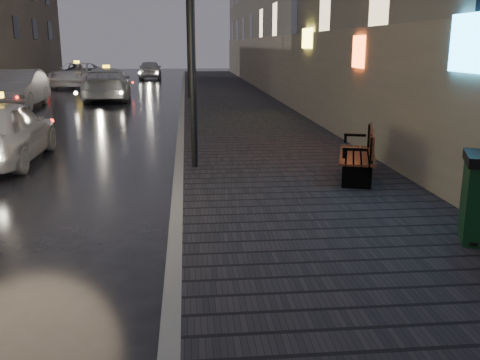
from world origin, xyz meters
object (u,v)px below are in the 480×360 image
(lamp_far, at_px, (188,30))
(taxi_far, at_px, (78,75))
(lamp_near, at_px, (191,9))
(bench, at_px, (361,154))
(taxi_mid, at_px, (107,84))
(car_left_mid, at_px, (18,89))
(car_far, at_px, (150,70))

(lamp_far, xyz_separation_m, taxi_far, (-7.47, 10.11, -2.69))
(lamp_near, relative_size, taxi_far, 0.92)
(lamp_near, xyz_separation_m, bench, (3.31, -1.41, -2.83))
(lamp_far, relative_size, taxi_mid, 0.94)
(lamp_far, distance_m, taxi_mid, 4.99)
(lamp_far, xyz_separation_m, taxi_mid, (-4.17, 0.62, -2.67))
(lamp_far, height_order, car_left_mid, lamp_far)
(lamp_near, xyz_separation_m, taxi_mid, (-4.17, 16.62, -2.67))
(car_left_mid, relative_size, taxi_far, 0.88)
(car_left_mid, bearing_deg, taxi_far, 87.12)
(bench, relative_size, car_left_mid, 0.41)
(lamp_near, distance_m, car_left_mid, 15.88)
(taxi_mid, xyz_separation_m, taxi_far, (-3.29, 9.49, -0.02))
(lamp_near, relative_size, car_left_mid, 1.04)
(bench, distance_m, car_left_mid, 18.64)
(taxi_far, distance_m, car_far, 8.97)
(lamp_far, bearing_deg, bench, -79.23)
(taxi_mid, relative_size, taxi_far, 0.98)
(lamp_near, distance_m, car_far, 34.20)
(car_left_mid, distance_m, taxi_mid, 4.64)
(taxi_mid, height_order, car_far, taxi_mid)
(bench, bearing_deg, lamp_far, 118.19)
(taxi_far, bearing_deg, taxi_mid, -63.19)
(lamp_near, distance_m, taxi_mid, 17.35)
(lamp_far, bearing_deg, taxi_mid, 171.49)
(lamp_far, relative_size, taxi_far, 0.92)
(lamp_far, bearing_deg, car_far, 99.79)
(lamp_far, bearing_deg, car_left_mid, -162.88)
(lamp_near, relative_size, taxi_mid, 0.94)
(lamp_far, bearing_deg, taxi_far, 126.45)
(lamp_near, relative_size, car_far, 1.18)
(taxi_mid, relative_size, car_far, 1.26)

